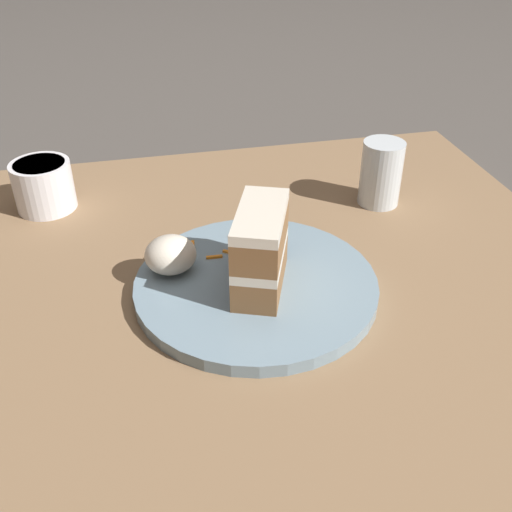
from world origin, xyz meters
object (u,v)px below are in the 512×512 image
Objects in this scene: cream_dollop at (171,255)px; cake_slice at (260,249)px; coffee_mug at (43,184)px; orange_garnish at (259,234)px; plate at (256,286)px; drinking_glass at (380,177)px.

cake_slice is at bearing -27.29° from cream_dollop.
coffee_mug is at bearing 154.11° from cake_slice.
coffee_mug is (-0.26, 0.28, -0.03)m from cake_slice.
orange_garnish is (0.12, 0.06, -0.02)m from cream_dollop.
plate is at bearing -104.51° from orange_garnish.
cake_slice is 0.12m from orange_garnish.
plate is 3.39× the size of coffee_mug.
cream_dollop is (-0.10, 0.05, -0.03)m from cake_slice.
cream_dollop reaches higher than orange_garnish.
drinking_glass reaches higher than orange_garnish.
plate is 3.01× the size of drinking_glass.
coffee_mug is at bearing 169.23° from drinking_glass.
drinking_glass is (0.20, 0.08, 0.02)m from orange_garnish.
coffee_mug is (-0.16, 0.23, -0.00)m from cream_dollop.
plate is 2.33× the size of cake_slice.
cake_slice is at bearing -140.46° from drinking_glass.
cream_dollop is 0.73× the size of coffee_mug.
plate is 0.10m from orange_garnish.
cream_dollop is 0.14m from orange_garnish.
cake_slice reaches higher than coffee_mug.
orange_garnish is at bearing 99.19° from cake_slice.
coffee_mug reaches higher than orange_garnish.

